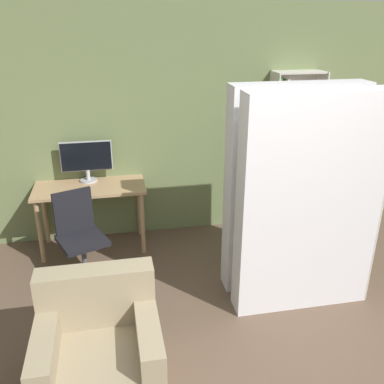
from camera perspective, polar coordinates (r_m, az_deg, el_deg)
name	(u,v)px	position (r m, az deg, el deg)	size (l,w,h in m)	color
wall_back	(206,123)	(5.18, 1.82, 9.13)	(8.00, 0.06, 2.70)	#6B7A4C
desk	(90,196)	(4.96, -13.39, -0.49)	(1.23, 0.59, 0.77)	tan
monitor	(87,159)	(5.00, -13.88, 4.35)	(0.58, 0.19, 0.47)	#B7B7BC
office_chair	(81,245)	(4.55, -14.56, -6.83)	(0.57, 0.57, 0.92)	#4C4C51
bookshelf	(285,155)	(5.45, 12.34, 4.88)	(0.61, 0.30, 1.95)	beige
mattress_near	(310,206)	(3.87, 15.44, -1.79)	(1.28, 0.27, 2.01)	silver
mattress_far	(292,190)	(4.19, 13.18, 0.30)	(1.28, 0.26, 2.01)	silver
armchair	(100,351)	(3.32, -12.19, -20.02)	(0.85, 0.80, 0.85)	gray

